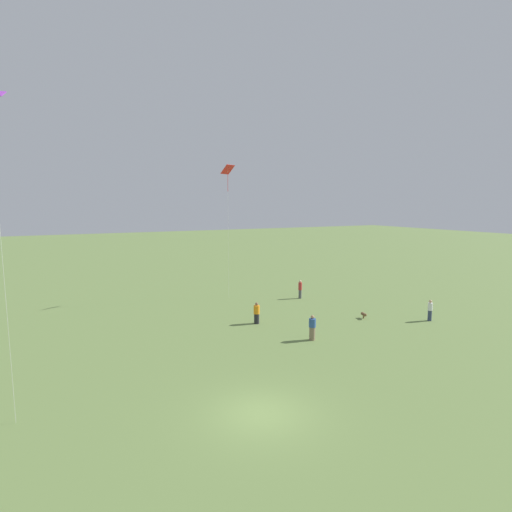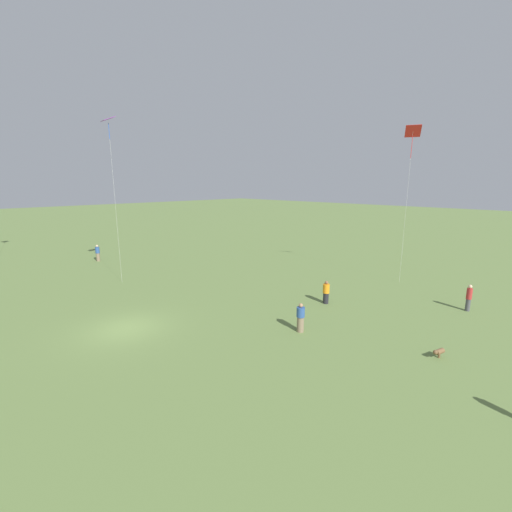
% 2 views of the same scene
% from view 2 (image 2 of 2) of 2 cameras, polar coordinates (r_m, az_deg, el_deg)
% --- Properties ---
extents(ground_plane, '(240.00, 240.00, 0.00)m').
position_cam_2_polar(ground_plane, '(21.96, -20.90, -11.23)').
color(ground_plane, olive).
extents(person_0, '(0.54, 0.54, 1.80)m').
position_cam_2_polar(person_0, '(41.05, -24.88, 0.43)').
color(person_0, '#847056').
rests_on(person_0, ground_plane).
extents(person_1, '(0.66, 0.66, 1.71)m').
position_cam_2_polar(person_1, '(20.03, 7.43, -10.20)').
color(person_1, '#847056').
rests_on(person_1, ground_plane).
extents(person_2, '(0.48, 0.48, 1.81)m').
position_cam_2_polar(person_2, '(26.92, 31.94, -5.93)').
color(person_2, '#4C4C51').
rests_on(person_2, ground_plane).
extents(person_3, '(0.62, 0.62, 1.66)m').
position_cam_2_polar(person_3, '(24.82, 11.59, -5.97)').
color(person_3, '#232328').
rests_on(person_3, ground_plane).
extents(kite_0, '(1.12, 1.06, 13.48)m').
position_cam_2_polar(kite_0, '(30.93, -23.36, 19.29)').
color(kite_0, purple).
rests_on(kite_0, ground_plane).
extents(kite_4, '(1.41, 1.26, 12.80)m').
position_cam_2_polar(kite_4, '(31.19, 24.65, 17.70)').
color(kite_4, red).
rests_on(kite_4, ground_plane).
extents(dog_0, '(0.40, 0.70, 0.48)m').
position_cam_2_polar(dog_0, '(19.47, 28.12, -13.92)').
color(dog_0, brown).
rests_on(dog_0, ground_plane).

